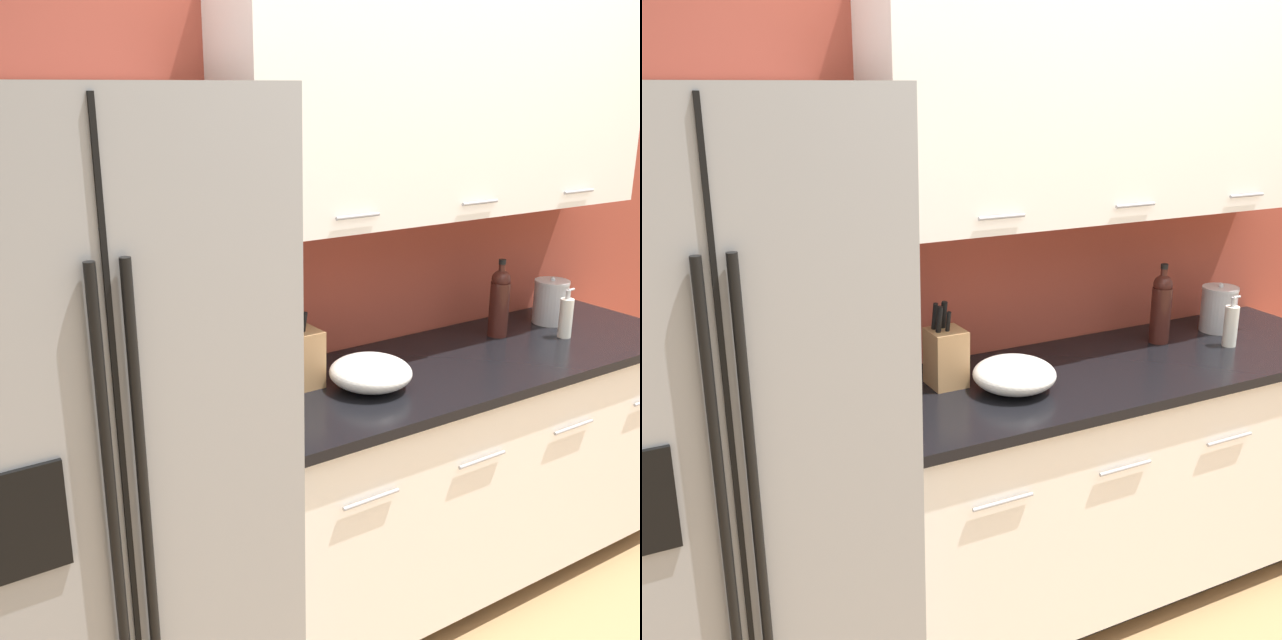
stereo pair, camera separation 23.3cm
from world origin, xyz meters
The scene contains 8 objects.
wall_back centered at (0.00, 1.22, 1.42)m, with size 10.00×0.39×2.60m.
counter_unit centered at (0.00, 0.92, 0.47)m, with size 1.89×0.64×0.92m.
refrigerator centered at (-1.43, 0.85, 0.94)m, with size 0.91×0.79×1.88m.
knife_block centered at (-0.66, 1.01, 1.02)m, with size 0.11×0.12×0.29m.
wine_bottle centered at (0.26, 1.03, 1.06)m, with size 0.08×0.08×0.31m.
soap_dispenser centered at (0.47, 0.88, 1.00)m, with size 0.06×0.05×0.20m.
steel_canister centered at (0.57, 1.04, 1.01)m, with size 0.14×0.14×0.20m.
mixing_bowl centered at (-0.48, 0.87, 0.97)m, with size 0.27×0.27×0.11m.
Camera 1 is at (-1.85, -0.95, 1.87)m, focal length 42.00 mm.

